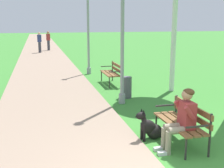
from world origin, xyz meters
TOP-DOWN VIEW (x-y plane):
  - paved_path at (-1.92, 24.00)m, footprint 3.24×60.00m
  - park_bench_near at (0.52, 1.40)m, footprint 0.55×1.50m
  - park_bench_mid at (0.55, 7.34)m, footprint 0.55×1.50m
  - person_seated_on_near_bench at (0.31, 1.10)m, footprint 0.74×0.49m
  - dog_black at (-0.05, 1.77)m, footprint 0.83×0.33m
  - lamp_post_near at (0.14, 4.59)m, footprint 0.24×0.24m
  - lamp_post_mid at (0.04, 9.89)m, footprint 0.24×0.24m
  - litter_bin at (0.47, 5.22)m, footprint 0.36×0.36m
  - pedestrian_distant at (-1.36, 21.55)m, footprint 0.32×0.22m
  - pedestrian_further_distant at (-2.11, 19.87)m, footprint 0.32×0.22m

SIDE VIEW (x-z plane):
  - paved_path at x=-1.92m, z-range 0.00..0.04m
  - dog_black at x=-0.05m, z-range -0.09..0.61m
  - litter_bin at x=0.47m, z-range 0.00..0.70m
  - park_bench_near at x=0.52m, z-range 0.09..0.94m
  - park_bench_mid at x=0.55m, z-range 0.09..0.94m
  - person_seated_on_near_bench at x=0.31m, z-range 0.06..1.31m
  - pedestrian_distant at x=-1.36m, z-range 0.02..1.67m
  - pedestrian_further_distant at x=-2.11m, z-range 0.02..1.67m
  - lamp_post_mid at x=0.04m, z-range 0.07..4.04m
  - lamp_post_near at x=0.14m, z-range 0.08..4.82m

